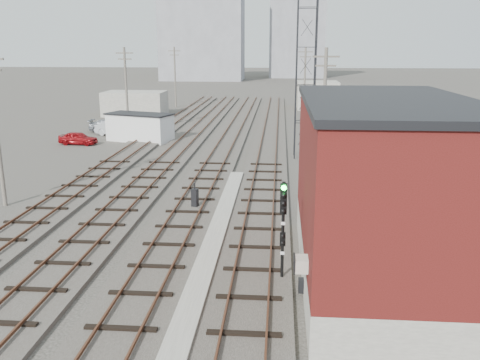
# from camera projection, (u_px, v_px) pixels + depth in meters

# --- Properties ---
(ground) EXTENTS (320.00, 320.00, 0.00)m
(ground) POSITION_uv_depth(u_px,v_px,m) (254.00, 117.00, 67.44)
(ground) COLOR #282621
(ground) RESTS_ON ground
(track_right) EXTENTS (3.20, 90.00, 0.39)m
(track_right) POSITION_uv_depth(u_px,v_px,m) (269.00, 146.00, 46.98)
(track_right) COLOR #332D28
(track_right) RESTS_ON ground
(track_mid_right) EXTENTS (3.20, 90.00, 0.39)m
(track_mid_right) POSITION_uv_depth(u_px,v_px,m) (226.00, 146.00, 47.28)
(track_mid_right) COLOR #332D28
(track_mid_right) RESTS_ON ground
(track_mid_left) EXTENTS (3.20, 90.00, 0.39)m
(track_mid_left) POSITION_uv_depth(u_px,v_px,m) (183.00, 145.00, 47.59)
(track_mid_left) COLOR #332D28
(track_mid_left) RESTS_ON ground
(track_left) EXTENTS (3.20, 90.00, 0.39)m
(track_left) POSITION_uv_depth(u_px,v_px,m) (142.00, 144.00, 47.89)
(track_left) COLOR #332D28
(track_left) RESTS_ON ground
(platform_curb) EXTENTS (0.90, 28.00, 0.26)m
(platform_curb) POSITION_uv_depth(u_px,v_px,m) (211.00, 250.00, 23.03)
(platform_curb) COLOR gray
(platform_curb) RESTS_ON ground
(brick_building) EXTENTS (6.54, 12.20, 7.22)m
(brick_building) POSITION_uv_depth(u_px,v_px,m) (382.00, 191.00, 19.67)
(brick_building) COLOR gray
(brick_building) RESTS_ON ground
(lattice_tower) EXTENTS (1.60, 1.60, 15.00)m
(lattice_tower) POSITION_uv_depth(u_px,v_px,m) (306.00, 66.00, 41.01)
(lattice_tower) COLOR black
(lattice_tower) RESTS_ON ground
(utility_pole_left_b) EXTENTS (1.80, 0.24, 9.00)m
(utility_pole_left_b) POSITION_uv_depth(u_px,v_px,m) (126.00, 89.00, 52.71)
(utility_pole_left_b) COLOR #595147
(utility_pole_left_b) RESTS_ON ground
(utility_pole_left_c) EXTENTS (1.80, 0.24, 9.00)m
(utility_pole_left_c) POSITION_uv_depth(u_px,v_px,m) (175.00, 75.00, 76.81)
(utility_pole_left_c) COLOR #595147
(utility_pole_left_c) RESTS_ON ground
(utility_pole_right_a) EXTENTS (1.80, 0.24, 9.00)m
(utility_pole_right_a) POSITION_uv_depth(u_px,v_px,m) (324.00, 110.00, 34.87)
(utility_pole_right_a) COLOR #595147
(utility_pole_right_a) RESTS_ON ground
(utility_pole_right_b) EXTENTS (1.80, 0.24, 9.00)m
(utility_pole_right_b) POSITION_uv_depth(u_px,v_px,m) (305.00, 81.00, 63.79)
(utility_pole_right_b) COLOR #595147
(utility_pole_right_b) RESTS_ON ground
(apartment_left) EXTENTS (22.00, 14.00, 30.00)m
(apartment_left) POSITION_uv_depth(u_px,v_px,m) (202.00, 24.00, 137.27)
(apartment_left) COLOR gray
(apartment_left) RESTS_ON ground
(apartment_right) EXTENTS (16.00, 12.00, 26.00)m
(apartment_right) POSITION_uv_depth(u_px,v_px,m) (297.00, 33.00, 150.26)
(apartment_right) COLOR gray
(apartment_right) RESTS_ON ground
(shed_left) EXTENTS (8.00, 5.00, 3.20)m
(shed_left) POSITION_uv_depth(u_px,v_px,m) (135.00, 104.00, 68.25)
(shed_left) COLOR gray
(shed_left) RESTS_ON ground
(shed_right) EXTENTS (6.00, 6.00, 4.00)m
(shed_right) POSITION_uv_depth(u_px,v_px,m) (317.00, 95.00, 75.88)
(shed_right) COLOR gray
(shed_right) RESTS_ON ground
(signal_mast) EXTENTS (0.40, 0.41, 4.10)m
(signal_mast) POSITION_uv_depth(u_px,v_px,m) (283.00, 224.00, 19.59)
(signal_mast) COLOR gray
(signal_mast) RESTS_ON ground
(switch_stand) EXTENTS (0.42, 0.42, 1.46)m
(switch_stand) POSITION_uv_depth(u_px,v_px,m) (195.00, 198.00, 28.95)
(switch_stand) COLOR black
(switch_stand) RESTS_ON ground
(site_trailer) EXTENTS (7.06, 4.76, 2.73)m
(site_trailer) POSITION_uv_depth(u_px,v_px,m) (140.00, 127.00, 49.83)
(site_trailer) COLOR silver
(site_trailer) RESTS_ON ground
(car_red) EXTENTS (3.76, 1.81, 1.24)m
(car_red) POSITION_uv_depth(u_px,v_px,m) (78.00, 138.00, 48.20)
(car_red) COLOR maroon
(car_red) RESTS_ON ground
(car_silver) EXTENTS (4.86, 2.94, 1.51)m
(car_silver) POSITION_uv_depth(u_px,v_px,m) (117.00, 128.00, 52.96)
(car_silver) COLOR #B3B7BC
(car_silver) RESTS_ON ground
(car_grey) EXTENTS (4.71, 1.98, 1.36)m
(car_grey) POSITION_uv_depth(u_px,v_px,m) (111.00, 126.00, 55.25)
(car_grey) COLOR gray
(car_grey) RESTS_ON ground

